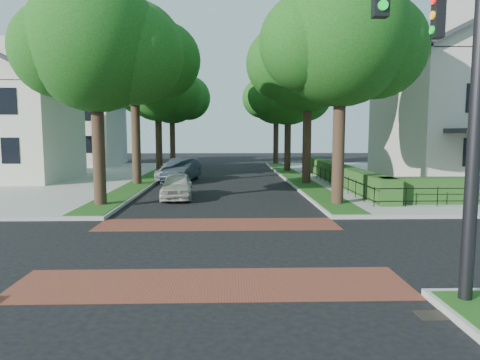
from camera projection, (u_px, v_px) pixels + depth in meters
name	position (u px, v px, depth m)	size (l,w,h in m)	color
ground	(215.00, 247.00, 12.94)	(120.00, 120.00, 0.00)	black
sidewalk_ne	(480.00, 177.00, 32.34)	(30.00, 30.00, 0.15)	gray
crosswalk_far	(218.00, 224.00, 16.12)	(9.00, 2.20, 0.01)	brown
crosswalk_near	(211.00, 284.00, 9.76)	(9.00, 2.20, 0.01)	brown
storm_drain	(435.00, 315.00, 8.09)	(0.65, 0.45, 0.01)	black
grass_strip_ne	(295.00, 177.00, 32.05)	(1.60, 29.80, 0.02)	#204413
grass_strip_nw	(150.00, 177.00, 31.75)	(1.60, 29.80, 0.02)	#204413
tree_right_near	(342.00, 40.00, 19.44)	(7.75, 6.67, 10.66)	black
tree_right_mid	(309.00, 61.00, 27.36)	(8.25, 7.09, 11.22)	black
tree_right_far	(289.00, 92.00, 36.40)	(7.25, 6.23, 9.74)	black
tree_right_back	(277.00, 96.00, 45.31)	(7.50, 6.45, 10.20)	black
tree_left_near	(99.00, 47.00, 19.17)	(7.50, 6.45, 10.20)	black
tree_left_mid	(136.00, 55.00, 27.01)	(8.00, 6.88, 11.48)	black
tree_left_far	(159.00, 89.00, 36.06)	(7.00, 6.02, 9.86)	black
tree_left_back	(173.00, 95.00, 44.99)	(7.75, 6.66, 10.44)	black
hedge_main_road	(340.00, 174.00, 27.97)	(1.00, 18.00, 1.20)	#1F4919
fence_main_road	(327.00, 176.00, 27.97)	(0.06, 18.00, 0.90)	black
house_left_near	(1.00, 110.00, 29.84)	(10.00, 9.00, 10.14)	beige
house_left_far	(73.00, 117.00, 43.75)	(10.00, 9.00, 10.14)	beige
traffic_signal	(462.00, 66.00, 8.17)	(2.17, 2.00, 8.00)	black
parked_car_front	(177.00, 186.00, 22.38)	(1.59, 3.96, 1.35)	#BCB9A9
parked_car_middle	(182.00, 170.00, 30.35)	(1.70, 4.87, 1.60)	#202930
parked_car_rear	(175.00, 170.00, 31.83)	(1.95, 4.80, 1.39)	gray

